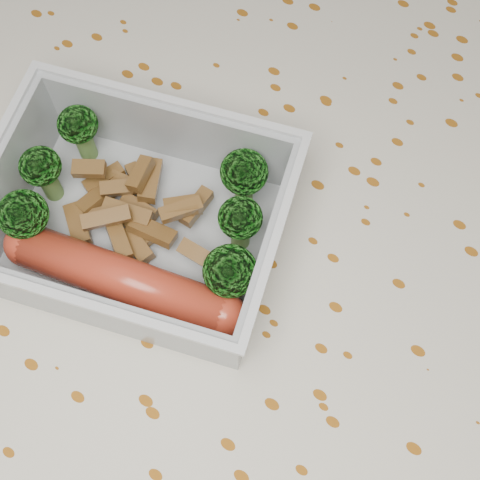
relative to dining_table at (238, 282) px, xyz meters
The scene contains 7 objects.
ground_plane 0.67m from the dining_table, ahead, with size 4.00×4.00×0.00m, color olive.
dining_table is the anchor object (origin of this frame).
tablecloth 0.05m from the dining_table, ahead, with size 1.46×0.96×0.19m.
lunch_container 0.13m from the dining_table, 146.68° to the right, with size 0.22×0.19×0.07m.
broccoli_florets 0.14m from the dining_table, 154.66° to the right, with size 0.17×0.13×0.05m.
meat_pile 0.13m from the dining_table, 157.31° to the right, with size 0.12×0.08×0.03m.
sausage 0.14m from the dining_table, 118.71° to the right, with size 0.16×0.06×0.03m.
Camera 1 is at (0.10, -0.15, 1.17)m, focal length 50.00 mm.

